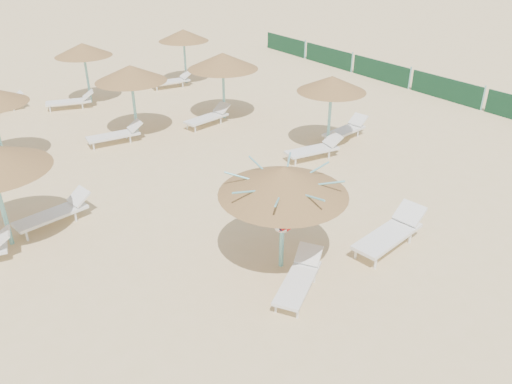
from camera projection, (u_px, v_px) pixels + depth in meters
ground at (290, 265)px, 11.87m from camera, size 120.00×120.00×0.00m
main_palapa at (283, 181)px, 10.81m from camera, size 2.89×2.89×2.59m
lounger_main_a at (300, 278)px, 10.91m from camera, size 1.91×1.52×0.69m
lounger_main_b at (391, 232)px, 12.41m from camera, size 2.39×1.04×0.84m
palapa_field at (123, 75)px, 18.46m from camera, size 15.10×13.50×2.72m
windbreak_fence at (381, 71)px, 25.94m from camera, size 0.08×19.84×1.10m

